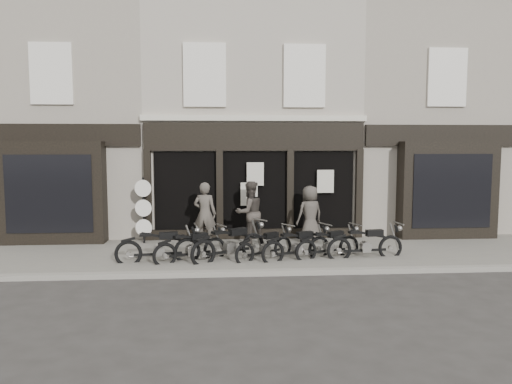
{
  "coord_description": "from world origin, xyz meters",
  "views": [
    {
      "loc": [
        -1.15,
        -13.23,
        3.25
      ],
      "look_at": [
        -0.06,
        1.6,
        1.78
      ],
      "focal_mm": 35.0,
      "sensor_mm": 36.0,
      "label": 1
    }
  ],
  "objects": [
    {
      "name": "ground_plane",
      "position": [
        0.0,
        0.0,
        0.0
      ],
      "size": [
        90.0,
        90.0,
        0.0
      ],
      "primitive_type": "plane",
      "color": "#2D2B28",
      "rests_on": "ground"
    },
    {
      "name": "motorcycle_6",
      "position": [
        2.86,
        0.01,
        0.42
      ],
      "size": [
        2.2,
        0.61,
        1.06
      ],
      "rotation": [
        0.0,
        0.0,
        0.13
      ],
      "color": "black",
      "rests_on": "ground"
    },
    {
      "name": "kerb",
      "position": [
        0.0,
        -1.25,
        0.07
      ],
      "size": [
        30.0,
        0.25,
        0.13
      ],
      "primitive_type": "cube",
      "color": "gray",
      "rests_on": "ground_plane"
    },
    {
      "name": "motorcycle_5",
      "position": [
        1.84,
        0.14,
        0.39
      ],
      "size": [
        1.95,
        1.01,
        0.98
      ],
      "rotation": [
        0.0,
        0.0,
        0.37
      ],
      "color": "black",
      "rests_on": "ground"
    },
    {
      "name": "man_left",
      "position": [
        -1.61,
        2.0,
        1.09
      ],
      "size": [
        0.81,
        0.63,
        1.94
      ],
      "primitive_type": "imported",
      "rotation": [
        0.0,
        0.0,
        2.87
      ],
      "color": "#4C453E",
      "rests_on": "pavement"
    },
    {
      "name": "man_right",
      "position": [
        1.69,
        2.18,
        1.02
      ],
      "size": [
        1.03,
        0.87,
        1.8
      ],
      "primitive_type": "imported",
      "rotation": [
        0.0,
        0.0,
        3.54
      ],
      "color": "#443E38",
      "rests_on": "pavement"
    },
    {
      "name": "advert_sign_post",
      "position": [
        -3.52,
        2.38,
        1.06
      ],
      "size": [
        0.53,
        0.34,
        2.18
      ],
      "rotation": [
        0.0,
        0.0,
        -0.17
      ],
      "color": "black",
      "rests_on": "ground"
    },
    {
      "name": "pavement",
      "position": [
        0.0,
        0.9,
        0.06
      ],
      "size": [
        30.0,
        4.2,
        0.12
      ],
      "primitive_type": "cube",
      "color": "#666159",
      "rests_on": "ground_plane"
    },
    {
      "name": "man_centre",
      "position": [
        -0.23,
        2.11,
        1.09
      ],
      "size": [
        1.17,
        1.07,
        1.95
      ],
      "primitive_type": "imported",
      "rotation": [
        0.0,
        0.0,
        3.57
      ],
      "color": "#3E3832",
      "rests_on": "pavement"
    },
    {
      "name": "motorcycle_2",
      "position": [
        -0.88,
        0.07,
        0.45
      ],
      "size": [
        2.1,
        1.5,
        1.13
      ],
      "rotation": [
        0.0,
        0.0,
        0.56
      ],
      "color": "black",
      "rests_on": "ground"
    },
    {
      "name": "motorcycle_0",
      "position": [
        -2.76,
        -0.06,
        0.43
      ],
      "size": [
        2.24,
        0.68,
        1.08
      ],
      "rotation": [
        0.0,
        0.0,
        0.15
      ],
      "color": "black",
      "rests_on": "ground"
    },
    {
      "name": "motorcycle_1",
      "position": [
        -1.92,
        -0.01,
        0.4
      ],
      "size": [
        1.95,
        1.19,
        1.01
      ],
      "rotation": [
        0.0,
        0.0,
        0.46
      ],
      "color": "black",
      "rests_on": "ground"
    },
    {
      "name": "central_building",
      "position": [
        0.0,
        5.95,
        4.08
      ],
      "size": [
        7.3,
        6.22,
        8.34
      ],
      "color": "#A09889",
      "rests_on": "ground"
    },
    {
      "name": "motorcycle_4",
      "position": [
        0.94,
        -0.04,
        0.41
      ],
      "size": [
        2.01,
        1.09,
        1.02
      ],
      "rotation": [
        0.0,
        0.0,
        0.39
      ],
      "color": "black",
      "rests_on": "ground"
    },
    {
      "name": "neighbour_right",
      "position": [
        6.35,
        5.9,
        4.04
      ],
      "size": [
        5.6,
        6.73,
        8.34
      ],
      "color": "gray",
      "rests_on": "ground"
    },
    {
      "name": "neighbour_left",
      "position": [
        -6.35,
        5.9,
        4.04
      ],
      "size": [
        5.6,
        6.73,
        8.34
      ],
      "color": "gray",
      "rests_on": "ground"
    },
    {
      "name": "motorcycle_3",
      "position": [
        0.08,
        0.11,
        0.38
      ],
      "size": [
        1.74,
        1.36,
        0.96
      ],
      "rotation": [
        0.0,
        0.0,
        0.62
      ],
      "color": "black",
      "rests_on": "ground"
    }
  ]
}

